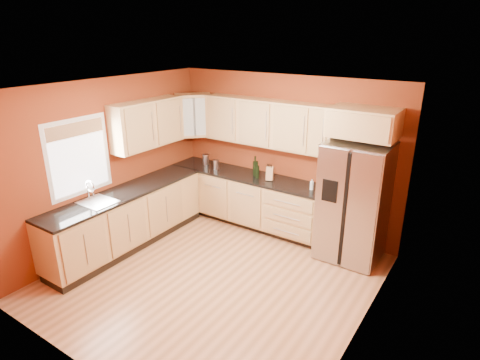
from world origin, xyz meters
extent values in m
plane|color=#99613B|center=(0.00, 0.00, 0.00)|extent=(4.00, 4.00, 0.00)
plane|color=white|center=(0.00, 0.00, 2.60)|extent=(4.00, 4.00, 0.00)
cube|color=maroon|center=(0.00, 2.00, 1.30)|extent=(4.00, 0.04, 2.60)
cube|color=maroon|center=(0.00, -2.00, 1.30)|extent=(4.00, 0.04, 2.60)
cube|color=maroon|center=(-2.00, 0.00, 1.30)|extent=(0.04, 4.00, 2.60)
cube|color=maroon|center=(2.00, 0.00, 1.30)|extent=(0.04, 4.00, 2.60)
cube|color=tan|center=(-0.55, 1.70, 0.44)|extent=(2.90, 0.60, 0.88)
cube|color=tan|center=(-1.70, 0.00, 0.44)|extent=(0.60, 2.80, 0.88)
cube|color=black|center=(-0.55, 1.69, 0.90)|extent=(2.90, 0.62, 0.04)
cube|color=black|center=(-1.69, 0.00, 0.90)|extent=(0.62, 2.80, 0.04)
cube|color=tan|center=(-0.25, 1.83, 1.83)|extent=(2.30, 0.33, 0.75)
cube|color=tan|center=(-1.83, 0.72, 1.83)|extent=(0.33, 1.35, 0.75)
cube|color=tan|center=(-1.67, 1.67, 1.83)|extent=(0.67, 0.67, 0.75)
cube|color=tan|center=(1.35, 1.70, 2.05)|extent=(0.92, 0.60, 0.40)
cube|color=#B9B9BE|center=(1.35, 1.62, 0.89)|extent=(0.90, 0.75, 1.78)
cube|color=white|center=(-1.98, -0.50, 1.55)|extent=(0.03, 0.90, 1.00)
cylinder|color=#B9B9BE|center=(-1.48, 1.74, 1.02)|extent=(0.14, 0.14, 0.19)
cylinder|color=#B9B9BE|center=(-1.16, 1.63, 1.01)|extent=(0.12, 0.12, 0.17)
cube|color=#AF7E55|center=(-0.09, 1.68, 1.03)|extent=(0.14, 0.14, 0.23)
cylinder|color=silver|center=(0.67, 1.66, 1.00)|extent=(0.07, 0.07, 0.17)
camera|label=1|loc=(2.94, -3.76, 3.23)|focal=30.00mm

